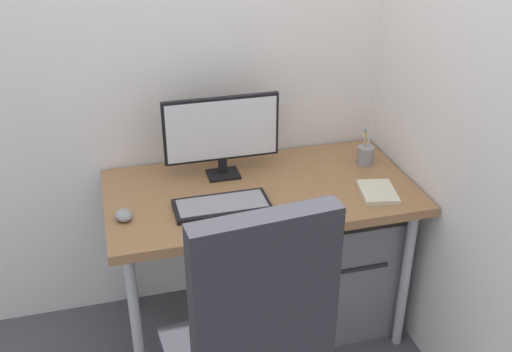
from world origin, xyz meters
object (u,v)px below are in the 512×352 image
object	(u,v)px
filing_cabinet	(339,256)
monitor	(222,131)
notebook	(378,192)
keyboard	(222,205)
pen_holder	(365,155)
mouse	(124,215)

from	to	relation	value
filing_cabinet	monitor	size ratio (longest dim) A/B	1.23
filing_cabinet	notebook	xyz separation A→B (m)	(0.06, -0.20, 0.46)
filing_cabinet	keyboard	distance (m)	0.76
notebook	pen_holder	bearing A→B (deg)	87.81
keyboard	pen_holder	world-z (taller)	pen_holder
pen_holder	filing_cabinet	bearing A→B (deg)	-148.51
filing_cabinet	mouse	world-z (taller)	mouse
monitor	pen_holder	size ratio (longest dim) A/B	3.07
filing_cabinet	monitor	world-z (taller)	monitor
keyboard	mouse	bearing A→B (deg)	178.40
filing_cabinet	notebook	size ratio (longest dim) A/B	3.23
keyboard	filing_cabinet	bearing A→B (deg)	13.43
monitor	keyboard	distance (m)	0.35
pen_holder	notebook	xyz separation A→B (m)	(-0.06, -0.28, -0.03)
notebook	mouse	bearing A→B (deg)	-173.06
mouse	monitor	bearing A→B (deg)	19.30
monitor	notebook	size ratio (longest dim) A/B	2.63
monitor	notebook	bearing A→B (deg)	-29.97
monitor	pen_holder	distance (m)	0.68
mouse	pen_holder	size ratio (longest dim) A/B	0.50
monitor	keyboard	bearing A→B (deg)	-102.86
mouse	pen_holder	world-z (taller)	pen_holder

